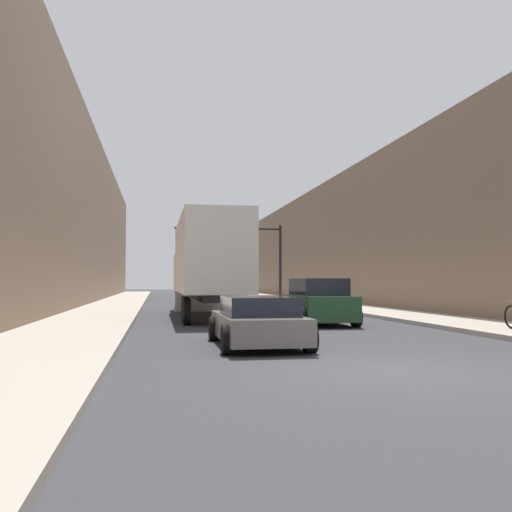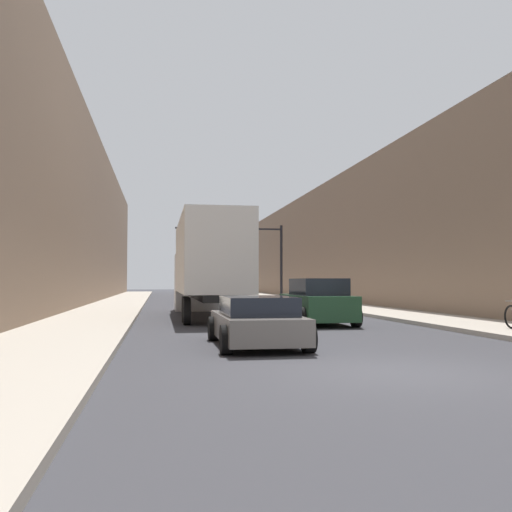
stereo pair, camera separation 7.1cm
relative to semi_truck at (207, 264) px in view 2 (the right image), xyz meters
name	(u,v)px [view 2 (the right image)]	position (x,y,z in m)	size (l,w,h in m)	color
ground_plane	(397,373)	(1.95, -16.30, -2.38)	(200.00, 200.00, 0.00)	#38383D
sidewalk_right	(312,302)	(8.63, 13.70, -2.30)	(3.38, 80.00, 0.15)	#B2A899
sidewalk_left	(120,303)	(-4.74, 13.70, -2.30)	(3.38, 80.00, 0.15)	#B2A899
building_right	(374,240)	(13.32, 13.70, 2.19)	(6.00, 80.00, 9.13)	#846B56
building_left	(48,215)	(-9.43, 13.70, 3.61)	(6.00, 80.00, 11.98)	#846B56
semi_truck	(207,264)	(0.00, 0.00, 0.00)	(2.57, 12.49, 4.22)	silver
sedan_car	(256,322)	(0.22, -11.92, -1.78)	(2.08, 4.27, 1.21)	slate
suv_car	(317,302)	(3.65, -5.20, -1.58)	(2.09, 4.64, 1.68)	#234C2D
traffic_signal_gantry	(251,246)	(4.50, 15.55, 1.78)	(7.91, 0.35, 5.72)	black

